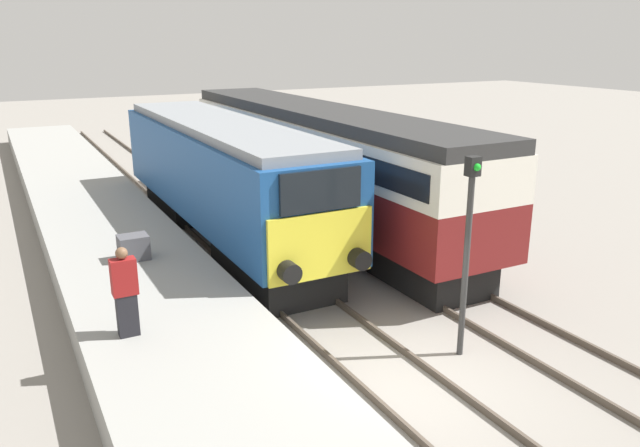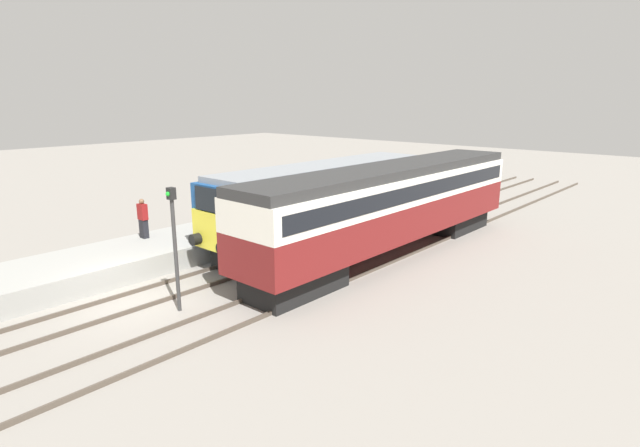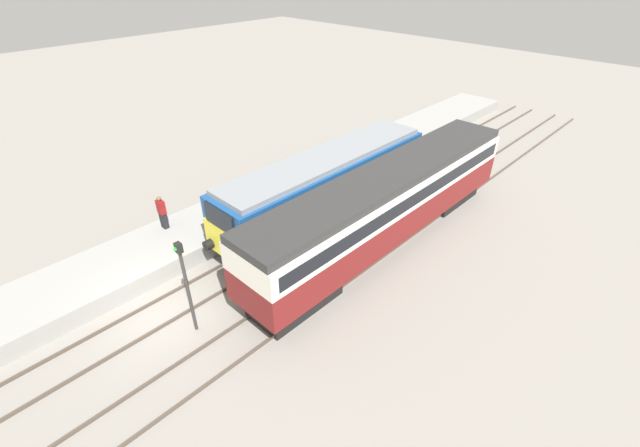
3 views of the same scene
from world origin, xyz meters
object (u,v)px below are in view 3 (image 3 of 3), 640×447
at_px(locomotive, 326,186).
at_px(luggage_crate, 245,199).
at_px(passenger_carriage, 387,201).
at_px(signal_post, 186,281).
at_px(person_on_platform, 162,212).

distance_m(locomotive, luggage_crate, 4.31).
bearing_deg(passenger_carriage, luggage_crate, -154.65).
relative_size(passenger_carriage, luggage_crate, 23.02).
bearing_deg(passenger_carriage, signal_post, -100.28).
distance_m(locomotive, passenger_carriage, 3.44).
relative_size(person_on_platform, signal_post, 0.42).
distance_m(locomotive, person_on_platform, 7.94).
bearing_deg(signal_post, luggage_crate, 128.43).
bearing_deg(locomotive, luggage_crate, -140.27).
relative_size(signal_post, luggage_crate, 5.66).
xyz_separation_m(locomotive, passenger_carriage, (3.40, 0.45, 0.29)).
height_order(locomotive, signal_post, signal_post).
xyz_separation_m(person_on_platform, signal_post, (5.89, -2.19, 0.68)).
height_order(person_on_platform, luggage_crate, person_on_platform).
distance_m(passenger_carriage, person_on_platform, 10.47).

